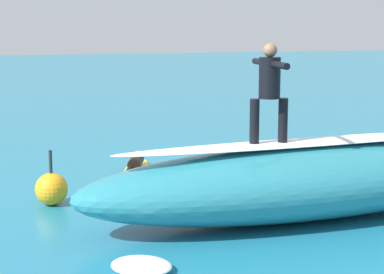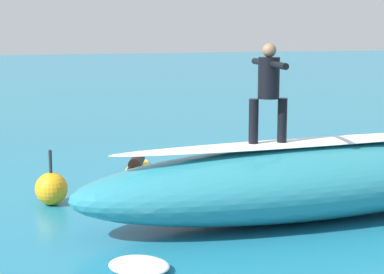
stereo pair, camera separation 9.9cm
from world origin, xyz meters
name	(u,v)px [view 1 (the left image)]	position (x,y,z in m)	size (l,w,h in m)	color
ground_plane	(246,180)	(0.00, 0.00, 0.00)	(120.00, 120.00, 0.00)	teal
wave_crest	(313,180)	(-0.15, 2.85, 0.64)	(8.49, 2.19, 1.28)	teal
wave_foam_lip	(314,142)	(-0.15, 2.85, 1.32)	(7.22, 0.77, 0.08)	white
surfboard_riding	(268,145)	(0.73, 2.91, 1.32)	(1.93, 0.51, 0.07)	#33B2D1
surfer_riding	(269,85)	(0.73, 2.91, 2.32)	(0.66, 1.58, 1.66)	black
surfboard_paddling	(136,170)	(2.08, -1.57, 0.04)	(2.41, 0.52, 0.07)	yellow
surfer_paddling	(135,163)	(2.13, -1.45, 0.20)	(0.76, 1.66, 0.31)	black
buoy_marker	(52,189)	(4.17, 0.83, 0.31)	(0.61, 0.61, 1.03)	orange
foam_patch_near	(311,160)	(-2.13, -1.19, 0.09)	(0.67, 0.42, 0.17)	white
foam_patch_mid	(141,266)	(3.28, 4.61, 0.08)	(0.88, 0.74, 0.15)	white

